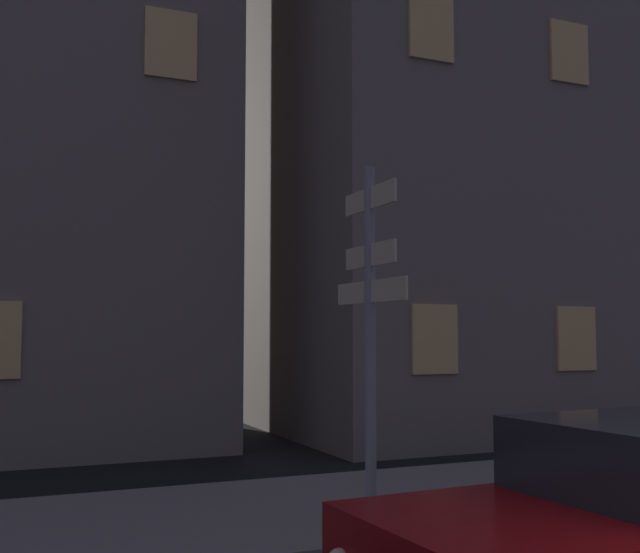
{
  "coord_description": "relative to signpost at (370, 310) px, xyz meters",
  "views": [
    {
      "loc": [
        -4.26,
        -1.88,
        2.12
      ],
      "look_at": [
        -0.98,
        5.67,
        2.72
      ],
      "focal_mm": 42.7,
      "sensor_mm": 36.0,
      "label": 1
    }
  ],
  "objects": [
    {
      "name": "sidewalk_kerb",
      "position": [
        0.5,
        0.9,
        -2.28
      ],
      "size": [
        40.0,
        3.39,
        0.14
      ],
      "primitive_type": "cube",
      "color": "gray",
      "rests_on": "ground_plane"
    },
    {
      "name": "building_right_block",
      "position": [
        7.94,
        7.06,
        7.43
      ],
      "size": [
        12.45,
        6.24,
        19.57
      ],
      "color": "slate",
      "rests_on": "ground_plane"
    },
    {
      "name": "signpost",
      "position": [
        0.0,
        0.0,
        0.0
      ],
      "size": [
        0.12,
        1.59,
        3.78
      ],
      "color": "gray",
      "rests_on": "sidewalk_kerb"
    }
  ]
}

